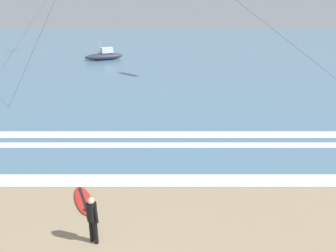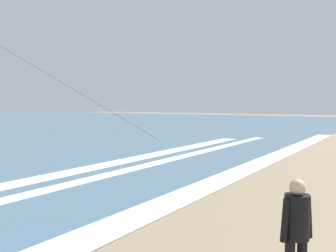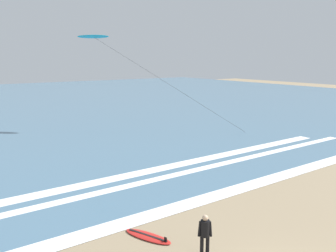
# 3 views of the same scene
# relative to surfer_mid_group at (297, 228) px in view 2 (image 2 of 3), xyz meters

# --- Properties ---
(wave_foam_shoreline) EXTENTS (50.01, 1.04, 0.01)m
(wave_foam_shoreline) POSITION_rel_surfer_mid_group_xyz_m (1.77, 3.86, -0.94)
(wave_foam_shoreline) COLOR white
(wave_foam_shoreline) RESTS_ON ocean_surface
(surfer_mid_group) EXTENTS (0.47, 0.37, 1.60)m
(surfer_mid_group) POSITION_rel_surfer_mid_group_xyz_m (0.00, 0.00, 0.00)
(surfer_mid_group) COLOR black
(surfer_mid_group) RESTS_ON ground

